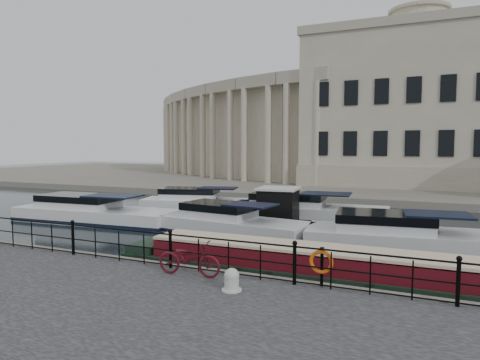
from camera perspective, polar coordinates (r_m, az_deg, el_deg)
name	(u,v)px	position (r m, az deg, el deg)	size (l,w,h in m)	color
ground_plane	(205,266)	(15.79, -4.68, -11.40)	(160.00, 160.00, 0.00)	black
far_bank	(361,180)	(53.00, 15.81, 0.02)	(120.00, 42.00, 0.55)	#6B665B
railing	(170,247)	(13.62, -9.27, -8.83)	(24.14, 0.14, 1.22)	black
civic_building	(347,121)	(48.82, 14.11, 7.62)	(53.55, 31.84, 16.85)	#ADA38C
bicycle	(189,258)	(12.77, -6.79, -10.34)	(0.68, 1.96, 1.03)	#4E0E17
mooring_bollard	(232,280)	(11.50, -1.11, -13.20)	(0.53, 0.53, 0.60)	#BCBBB7
life_ring_post	(321,262)	(11.88, 10.79, -10.75)	(0.66, 0.18, 1.07)	black
narrowboat	(306,272)	(14.00, 8.75, -11.99)	(13.12, 1.82, 1.49)	black
harbour_hut	(278,209)	(23.19, 5.13, -3.84)	(3.10, 2.66, 2.18)	#6B665B
cabin_cruisers	(238,218)	(23.52, -0.31, -5.14)	(26.06, 10.08, 1.99)	silver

